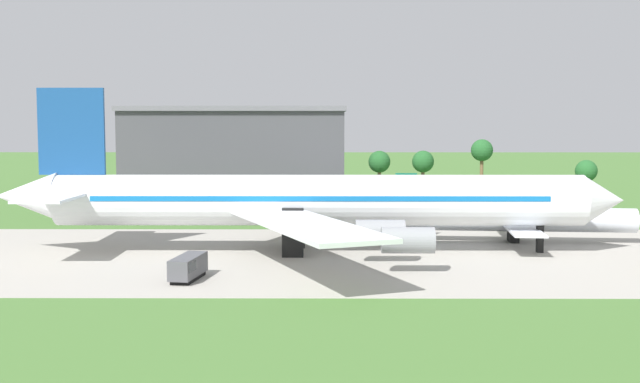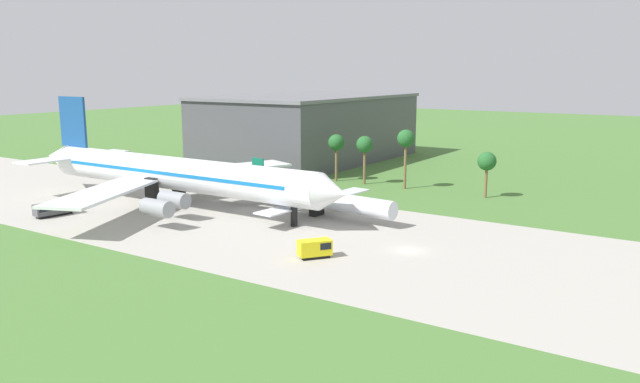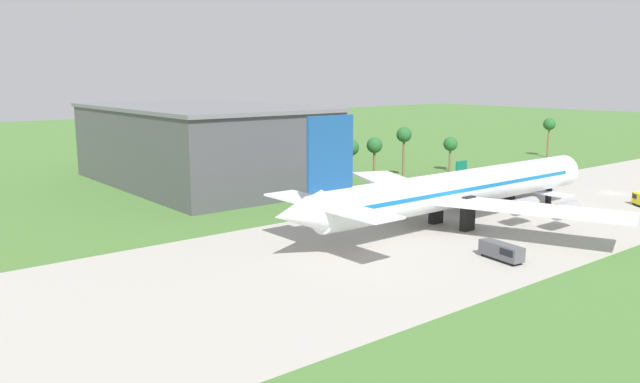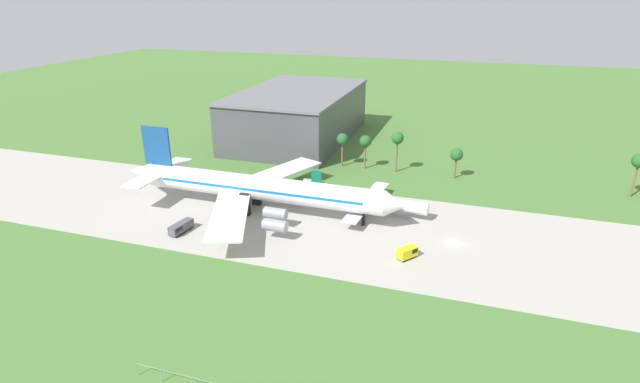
{
  "view_description": "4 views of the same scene",
  "coord_description": "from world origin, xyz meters",
  "px_view_note": "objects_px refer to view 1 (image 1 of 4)",
  "views": [
    {
      "loc": [
        -45.9,
        -90.07,
        15.31
      ],
      "look_at": [
        -46.48,
        2.39,
        7.13
      ],
      "focal_mm": 45.0,
      "sensor_mm": 36.0,
      "label": 1
    },
    {
      "loc": [
        34.72,
        -75.28,
        24.16
      ],
      "look_at": [
        -16.01,
        2.39,
        6.13
      ],
      "focal_mm": 35.0,
      "sensor_mm": 36.0,
      "label": 2
    },
    {
      "loc": [
        -128.12,
        -61.13,
        24.3
      ],
      "look_at": [
        -76.96,
        2.39,
        9.07
      ],
      "focal_mm": 35.0,
      "sensor_mm": 36.0,
      "label": 3
    },
    {
      "loc": [
        2.06,
        -100.06,
        51.07
      ],
      "look_at": [
        -32.37,
        5.0,
        6.0
      ],
      "focal_mm": 28.0,
      "sensor_mm": 36.0,
      "label": 4
    }
  ],
  "objects_px": {
    "regional_aircraft": "(512,220)",
    "terminal_building": "(248,154)",
    "jet_airliner": "(309,201)",
    "fuel_truck": "(187,267)"
  },
  "relations": [
    {
      "from": "regional_aircraft",
      "to": "terminal_building",
      "type": "xyz_separation_m",
      "value": [
        -38.7,
        55.18,
        5.99
      ]
    },
    {
      "from": "jet_airliner",
      "to": "regional_aircraft",
      "type": "distance_m",
      "value": 27.09
    },
    {
      "from": "regional_aircraft",
      "to": "fuel_truck",
      "type": "bearing_deg",
      "value": -146.14
    },
    {
      "from": "regional_aircraft",
      "to": "terminal_building",
      "type": "height_order",
      "value": "terminal_building"
    },
    {
      "from": "regional_aircraft",
      "to": "fuel_truck",
      "type": "distance_m",
      "value": 44.54
    },
    {
      "from": "fuel_truck",
      "to": "regional_aircraft",
      "type": "bearing_deg",
      "value": 33.86
    },
    {
      "from": "regional_aircraft",
      "to": "jet_airliner",
      "type": "bearing_deg",
      "value": -162.14
    },
    {
      "from": "jet_airliner",
      "to": "fuel_truck",
      "type": "bearing_deg",
      "value": -124.45
    },
    {
      "from": "jet_airliner",
      "to": "terminal_building",
      "type": "bearing_deg",
      "value": 101.66
    },
    {
      "from": "fuel_truck",
      "to": "terminal_building",
      "type": "bearing_deg",
      "value": 91.25
    }
  ]
}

